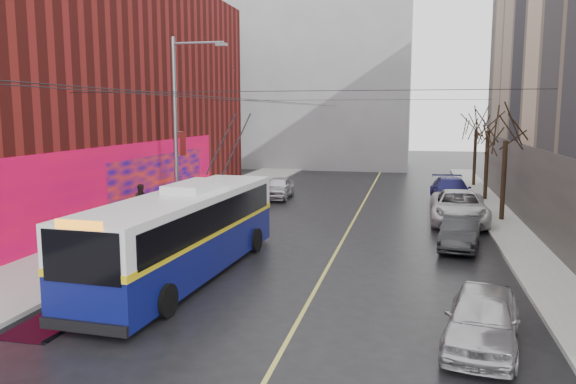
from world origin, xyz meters
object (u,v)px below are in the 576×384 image
tree_far (477,119)px  tree_near (506,125)px  streetlight_pole (179,129)px  tree_mid (489,118)px  parked_car_a (482,318)px  pedestrian_c (151,218)px  parked_car_c (459,207)px  pedestrian_b (142,201)px  trolleybus (185,232)px  parked_car_d (451,191)px  following_car (278,188)px  parked_car_b (460,232)px  pedestrian_a (164,209)px

tree_far → tree_near: bearing=-90.0°
streetlight_pole → tree_mid: (15.14, 13.00, 0.41)m
parked_car_a → pedestrian_c: 15.85m
tree_near → pedestrian_c: 18.03m
parked_car_a → parked_car_c: size_ratio=0.70×
tree_mid → pedestrian_b: bearing=-149.4°
pedestrian_b → trolleybus: bearing=-90.1°
parked_car_a → parked_car_d: (0.63, 22.00, 0.09)m
tree_near → parked_car_c: 4.76m
parked_car_c → following_car: bearing=152.3°
parked_car_b → parked_car_d: (0.36, 11.78, 0.13)m
streetlight_pole → pedestrian_b: (-3.11, 2.21, -3.80)m
tree_mid → parked_car_b: bearing=-100.9°
tree_near → pedestrian_a: 17.50m
following_car → pedestrian_b: 10.40m
tree_near → pedestrian_c: tree_near is taller
tree_mid → following_car: tree_mid is taller
tree_near → parked_car_b: tree_near is taller
pedestrian_c → tree_near: bearing=-111.2°
tree_mid → parked_car_b: 14.32m
parked_car_b → pedestrian_b: (-15.69, 2.54, 0.37)m
streetlight_pole → parked_car_c: 14.51m
pedestrian_b → following_car: bearing=25.6°
parked_car_d → pedestrian_c: pedestrian_c is taller
streetlight_pole → tree_far: 25.09m
tree_mid → trolleybus: tree_mid is taller
tree_mid → tree_far: (0.00, 7.00, -0.11)m
tree_near → pedestrian_a: bearing=-159.4°
tree_near → parked_car_d: bearing=112.0°
parked_car_c → pedestrian_a: bearing=-158.0°
parked_car_d → pedestrian_a: pedestrian_a is taller
trolleybus → parked_car_d: bearing=63.9°
parked_car_a → pedestrian_c: bearing=155.1°
trolleybus → pedestrian_a: (-3.80, 6.51, -0.48)m
following_car → parked_car_d: bearing=-1.0°
parked_car_b → parked_car_d: parked_car_d is taller
parked_car_c → tree_mid: bearing=75.5°
pedestrian_c → following_car: bearing=-58.6°
tree_mid → parked_car_b: tree_mid is taller
tree_far → trolleybus: size_ratio=0.55×
parked_car_d → following_car: 10.95m
tree_mid → tree_far: 7.00m
parked_car_a → pedestrian_c: size_ratio=2.53×
parked_car_d → tree_far: bearing=72.9°
tree_near → parked_car_d: tree_near is taller
parked_car_d → trolleybus: bearing=-121.7°
trolleybus → following_car: trolleybus is taller
following_car → pedestrian_b: pedestrian_b is taller
tree_far → parked_car_c: 15.57m
pedestrian_b → tree_near: bearing=-23.3°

